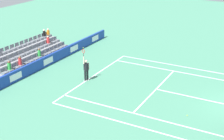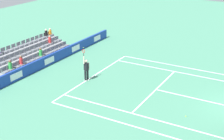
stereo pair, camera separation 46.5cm
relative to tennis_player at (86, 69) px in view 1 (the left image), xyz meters
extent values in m
cube|color=white|center=(-1.17, -0.02, -0.99)|extent=(10.97, 0.10, 0.01)
cube|color=white|center=(-1.17, 5.47, -0.99)|extent=(8.23, 0.10, 0.01)
cube|color=white|center=(-1.17, 8.67, -0.99)|extent=(0.10, 6.40, 0.01)
cube|color=white|center=(2.94, 5.93, -0.99)|extent=(0.10, 11.89, 0.01)
cube|color=white|center=(-5.29, 5.93, -0.99)|extent=(0.10, 11.89, 0.01)
cube|color=white|center=(4.31, 5.93, -0.99)|extent=(0.10, 11.89, 0.01)
cube|color=white|center=(-6.66, 5.93, -0.99)|extent=(0.10, 11.89, 0.01)
cube|color=white|center=(-1.17, 0.08, -0.99)|extent=(0.10, 0.20, 0.01)
cube|color=#193899|center=(-1.17, -4.84, -0.52)|extent=(20.12, 0.20, 0.94)
cube|color=white|center=(-9.22, -4.73, -0.52)|extent=(1.29, 0.01, 0.53)
cube|color=white|center=(-5.20, -4.73, -0.52)|extent=(1.29, 0.01, 0.53)
cube|color=white|center=(-1.17, -4.73, -0.52)|extent=(1.29, 0.01, 0.53)
cube|color=white|center=(2.85, -4.73, -0.52)|extent=(1.29, 0.01, 0.53)
cylinder|color=black|center=(-0.12, 0.03, -0.54)|extent=(0.16, 0.16, 0.90)
cylinder|color=black|center=(0.11, -0.03, -0.54)|extent=(0.16, 0.16, 0.90)
cube|color=white|center=(-0.12, 0.03, -0.95)|extent=(0.18, 0.28, 0.08)
cube|color=white|center=(0.11, -0.03, -0.95)|extent=(0.18, 0.28, 0.08)
cube|color=black|center=(-0.01, 0.00, 0.21)|extent=(0.31, 0.40, 0.60)
sphere|color=beige|center=(-0.01, 0.00, 0.67)|extent=(0.24, 0.24, 0.24)
cylinder|color=beige|center=(0.21, -0.06, 0.82)|extent=(0.09, 0.09, 0.62)
cylinder|color=beige|center=(-0.21, 0.10, 0.23)|extent=(0.09, 0.09, 0.56)
cylinder|color=black|center=(0.21, -0.06, 1.27)|extent=(0.04, 0.04, 0.28)
torus|color=red|center=(0.21, -0.06, 1.55)|extent=(0.11, 0.31, 0.31)
sphere|color=#D1E533|center=(0.21, -0.06, 1.83)|extent=(0.07, 0.07, 0.07)
cube|color=gray|center=(-1.17, -5.92, -0.78)|extent=(8.68, 0.95, 0.42)
cube|color=slate|center=(-5.20, -5.92, -0.47)|extent=(0.48, 0.44, 0.20)
cube|color=slate|center=(-5.20, -6.12, -0.22)|extent=(0.48, 0.04, 0.30)
cube|color=slate|center=(-4.58, -5.92, -0.47)|extent=(0.48, 0.44, 0.20)
cube|color=slate|center=(-4.58, -6.12, -0.22)|extent=(0.48, 0.04, 0.30)
cube|color=slate|center=(-3.96, -5.92, -0.47)|extent=(0.48, 0.44, 0.20)
cube|color=slate|center=(-3.96, -6.12, -0.22)|extent=(0.48, 0.04, 0.30)
cube|color=slate|center=(-3.34, -5.92, -0.47)|extent=(0.48, 0.44, 0.20)
cube|color=slate|center=(-3.34, -6.12, -0.22)|extent=(0.48, 0.04, 0.30)
cube|color=slate|center=(-2.72, -5.92, -0.47)|extent=(0.48, 0.44, 0.20)
cube|color=slate|center=(-2.72, -6.12, -0.22)|extent=(0.48, 0.04, 0.30)
cube|color=slate|center=(-2.10, -5.92, -0.47)|extent=(0.48, 0.44, 0.20)
cube|color=slate|center=(-2.10, -6.12, -0.22)|extent=(0.48, 0.04, 0.30)
cube|color=slate|center=(-1.48, -5.92, -0.47)|extent=(0.48, 0.44, 0.20)
cube|color=slate|center=(-1.48, -6.12, -0.22)|extent=(0.48, 0.04, 0.30)
cube|color=slate|center=(-0.86, -5.92, -0.47)|extent=(0.48, 0.44, 0.20)
cube|color=slate|center=(-0.86, -6.12, -0.22)|extent=(0.48, 0.04, 0.30)
cube|color=slate|center=(-0.24, -5.92, -0.47)|extent=(0.48, 0.44, 0.20)
cube|color=slate|center=(-0.24, -6.12, -0.22)|extent=(0.48, 0.04, 0.30)
cube|color=slate|center=(0.38, -5.92, -0.47)|extent=(0.48, 0.44, 0.20)
cube|color=slate|center=(0.38, -6.12, -0.22)|extent=(0.48, 0.04, 0.30)
cube|color=slate|center=(1.00, -5.92, -0.47)|extent=(0.48, 0.44, 0.20)
cube|color=slate|center=(1.00, -6.12, -0.22)|extent=(0.48, 0.04, 0.30)
cube|color=slate|center=(1.62, -5.92, -0.47)|extent=(0.48, 0.44, 0.20)
cube|color=slate|center=(1.62, -6.12, -0.22)|extent=(0.48, 0.04, 0.30)
cube|color=slate|center=(2.24, -5.92, -0.47)|extent=(0.48, 0.44, 0.20)
cube|color=slate|center=(2.24, -6.12, -0.22)|extent=(0.48, 0.04, 0.30)
cube|color=slate|center=(2.86, -5.92, -0.47)|extent=(0.48, 0.44, 0.20)
cube|color=slate|center=(2.86, -6.12, -0.22)|extent=(0.48, 0.04, 0.30)
cube|color=gray|center=(-1.17, -6.87, -0.57)|extent=(8.68, 0.95, 0.84)
cube|color=slate|center=(-5.20, -6.87, -0.05)|extent=(0.48, 0.44, 0.20)
cube|color=slate|center=(-5.20, -7.07, 0.20)|extent=(0.48, 0.04, 0.30)
cube|color=slate|center=(-4.58, -6.87, -0.05)|extent=(0.48, 0.44, 0.20)
cube|color=slate|center=(-4.58, -7.07, 0.20)|extent=(0.48, 0.04, 0.30)
cube|color=slate|center=(-3.96, -6.87, -0.05)|extent=(0.48, 0.44, 0.20)
cube|color=slate|center=(-3.96, -7.07, 0.20)|extent=(0.48, 0.04, 0.30)
cube|color=slate|center=(-3.34, -6.87, -0.05)|extent=(0.48, 0.44, 0.20)
cube|color=slate|center=(-3.34, -7.07, 0.20)|extent=(0.48, 0.04, 0.30)
cube|color=slate|center=(-2.72, -6.87, -0.05)|extent=(0.48, 0.44, 0.20)
cube|color=slate|center=(-2.72, -7.07, 0.20)|extent=(0.48, 0.04, 0.30)
cube|color=slate|center=(-2.10, -6.87, -0.05)|extent=(0.48, 0.44, 0.20)
cube|color=slate|center=(-2.10, -7.07, 0.20)|extent=(0.48, 0.04, 0.30)
cube|color=slate|center=(-1.48, -6.87, -0.05)|extent=(0.48, 0.44, 0.20)
cube|color=slate|center=(-1.48, -7.07, 0.20)|extent=(0.48, 0.04, 0.30)
cube|color=slate|center=(-0.86, -6.87, -0.05)|extent=(0.48, 0.44, 0.20)
cube|color=slate|center=(-0.86, -7.07, 0.20)|extent=(0.48, 0.04, 0.30)
cube|color=slate|center=(-0.24, -6.87, -0.05)|extent=(0.48, 0.44, 0.20)
cube|color=slate|center=(-0.24, -7.07, 0.20)|extent=(0.48, 0.04, 0.30)
cube|color=slate|center=(0.38, -6.87, -0.05)|extent=(0.48, 0.44, 0.20)
cube|color=slate|center=(0.38, -7.07, 0.20)|extent=(0.48, 0.04, 0.30)
cube|color=slate|center=(1.00, -6.87, -0.05)|extent=(0.48, 0.44, 0.20)
cube|color=slate|center=(1.00, -7.07, 0.20)|extent=(0.48, 0.04, 0.30)
cube|color=slate|center=(1.62, -6.87, -0.05)|extent=(0.48, 0.44, 0.20)
cube|color=slate|center=(1.62, -7.07, 0.20)|extent=(0.48, 0.04, 0.30)
cube|color=slate|center=(2.24, -6.87, -0.05)|extent=(0.48, 0.44, 0.20)
cube|color=gray|center=(-1.17, -7.82, -0.36)|extent=(8.68, 0.95, 1.26)
cube|color=slate|center=(-5.20, -7.82, 0.37)|extent=(0.48, 0.44, 0.20)
cube|color=slate|center=(-5.20, -8.02, 0.62)|extent=(0.48, 0.04, 0.30)
cube|color=slate|center=(-4.58, -7.82, 0.37)|extent=(0.48, 0.44, 0.20)
cube|color=slate|center=(-4.58, -8.02, 0.62)|extent=(0.48, 0.04, 0.30)
cube|color=slate|center=(-3.96, -7.82, 0.37)|extent=(0.48, 0.44, 0.20)
cube|color=slate|center=(-3.96, -8.02, 0.62)|extent=(0.48, 0.04, 0.30)
cube|color=slate|center=(-3.34, -7.82, 0.37)|extent=(0.48, 0.44, 0.20)
cube|color=slate|center=(-3.34, -8.02, 0.62)|extent=(0.48, 0.04, 0.30)
cube|color=slate|center=(-2.72, -7.82, 0.37)|extent=(0.48, 0.44, 0.20)
cube|color=slate|center=(-2.72, -8.02, 0.62)|extent=(0.48, 0.04, 0.30)
cube|color=slate|center=(-2.10, -7.82, 0.37)|extent=(0.48, 0.44, 0.20)
cube|color=slate|center=(-2.10, -8.02, 0.62)|extent=(0.48, 0.04, 0.30)
cube|color=slate|center=(-1.48, -7.82, 0.37)|extent=(0.48, 0.44, 0.20)
cube|color=slate|center=(-1.48, -8.02, 0.62)|extent=(0.48, 0.04, 0.30)
cube|color=slate|center=(-0.86, -7.82, 0.37)|extent=(0.48, 0.44, 0.20)
cube|color=slate|center=(-0.86, -8.02, 0.62)|extent=(0.48, 0.04, 0.30)
cube|color=slate|center=(-0.24, -7.82, 0.37)|extent=(0.48, 0.44, 0.20)
cube|color=slate|center=(-0.24, -8.02, 0.62)|extent=(0.48, 0.04, 0.30)
cube|color=slate|center=(0.38, -7.82, 0.37)|extent=(0.48, 0.44, 0.20)
cube|color=slate|center=(0.38, -8.02, 0.62)|extent=(0.48, 0.04, 0.30)
cube|color=slate|center=(1.00, -7.82, 0.37)|extent=(0.48, 0.44, 0.20)
cube|color=slate|center=(1.00, -8.02, 0.62)|extent=(0.48, 0.04, 0.30)
cylinder|color=orange|center=(-5.20, -7.87, 0.68)|extent=(0.28, 0.28, 0.43)
sphere|color=beige|center=(-5.20, -7.87, 1.00)|extent=(0.20, 0.20, 0.20)
cylinder|color=red|center=(-3.96, -6.92, 0.31)|extent=(0.28, 0.28, 0.53)
sphere|color=#D3A884|center=(-3.96, -6.92, 0.68)|extent=(0.20, 0.20, 0.20)
cylinder|color=green|center=(2.24, -5.97, -0.10)|extent=(0.28, 0.28, 0.54)
sphere|color=brown|center=(2.24, -5.97, 0.27)|extent=(0.20, 0.20, 0.20)
cylinder|color=black|center=(-4.58, -7.87, 0.72)|extent=(0.28, 0.28, 0.50)
sphere|color=beige|center=(-4.58, -7.87, 1.07)|extent=(0.20, 0.20, 0.20)
cylinder|color=green|center=(-1.48, -5.97, -0.10)|extent=(0.28, 0.28, 0.54)
sphere|color=brown|center=(-1.48, -5.97, 0.26)|extent=(0.20, 0.20, 0.20)
cylinder|color=red|center=(1.00, -5.97, -0.10)|extent=(0.28, 0.28, 0.54)
sphere|color=brown|center=(1.00, -5.97, 0.27)|extent=(0.20, 0.20, 0.20)
sphere|color=#D1E533|center=(1.63, 8.67, -0.96)|extent=(0.07, 0.07, 0.07)
camera|label=1|loc=(19.96, 13.10, 9.55)|focal=52.29mm
camera|label=2|loc=(19.73, 13.51, 9.55)|focal=52.29mm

